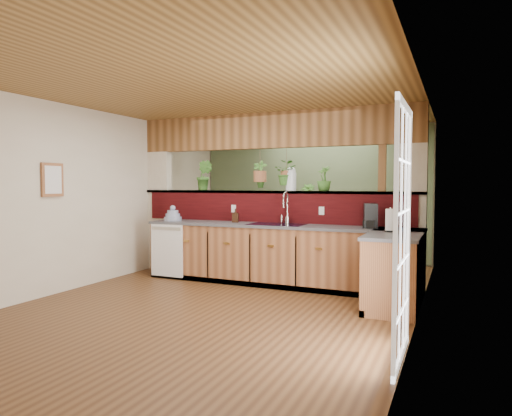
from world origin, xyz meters
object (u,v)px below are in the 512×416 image
at_px(coffee_maker, 370,217).
at_px(paper_towel, 390,221).
at_px(glass_jar, 291,179).
at_px(shelving_console, 285,234).
at_px(faucet, 286,206).
at_px(dish_stack, 173,216).
at_px(soap_dispenser, 235,216).

distance_m(coffee_maker, paper_towel, 0.53).
height_order(glass_jar, shelving_console, glass_jar).
bearing_deg(faucet, paper_towel, -19.54).
relative_size(faucet, coffee_maker, 1.47).
xyz_separation_m(faucet, shelving_console, (-0.80, 2.12, -0.66)).
relative_size(dish_stack, glass_jar, 0.78).
bearing_deg(dish_stack, glass_jar, 12.60).
relative_size(dish_stack, coffee_maker, 0.87).
height_order(dish_stack, paper_towel, paper_towel).
bearing_deg(glass_jar, coffee_maker, -15.60).
relative_size(dish_stack, soap_dispenser, 1.36).
bearing_deg(coffee_maker, glass_jar, 151.13).
distance_m(glass_jar, shelving_console, 2.33).
xyz_separation_m(faucet, dish_stack, (-1.88, -0.20, -0.18)).
height_order(faucet, dish_stack, faucet).
xyz_separation_m(dish_stack, shelving_console, (1.08, 2.32, -0.48)).
bearing_deg(shelving_console, glass_jar, -74.88).
relative_size(faucet, paper_towel, 1.59).
height_order(coffee_maker, glass_jar, glass_jar).
height_order(faucet, shelving_console, faucet).
distance_m(dish_stack, paper_towel, 3.49).
bearing_deg(coffee_maker, shelving_console, 119.30).
distance_m(faucet, coffee_maker, 1.28).
bearing_deg(faucet, soap_dispenser, -173.21).
height_order(paper_towel, shelving_console, paper_towel).
relative_size(soap_dispenser, glass_jar, 0.57).
bearing_deg(soap_dispenser, dish_stack, -174.51).
distance_m(paper_towel, glass_jar, 1.85).
bearing_deg(faucet, glass_jar, 90.47).
bearing_deg(faucet, coffee_maker, -6.00).
relative_size(coffee_maker, glass_jar, 0.90).
distance_m(dish_stack, soap_dispenser, 1.09).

